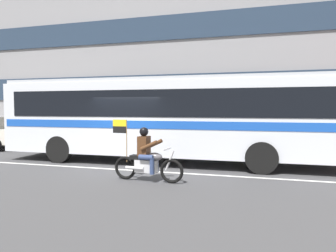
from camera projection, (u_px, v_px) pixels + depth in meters
name	position (u px, v px, depth m)	size (l,w,h in m)	color
ground_plane	(127.00, 166.00, 11.15)	(60.00, 60.00, 0.00)	#3D3D3F
sidewalk_curb	(166.00, 147.00, 16.04)	(28.00, 3.80, 0.15)	#B7B2A8
lane_center_stripe	(120.00, 169.00, 10.57)	(26.60, 0.14, 0.01)	silver
office_building_facade	(177.00, 62.00, 17.96)	(28.00, 0.89, 9.58)	gray
transit_bus	(166.00, 114.00, 11.87)	(12.85, 2.72, 3.22)	silver
motorcycle_with_rider	(147.00, 158.00, 8.86)	(2.19, 0.64, 1.78)	black
fire_hydrant	(230.00, 142.00, 14.36)	(0.22, 0.30, 0.75)	gold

